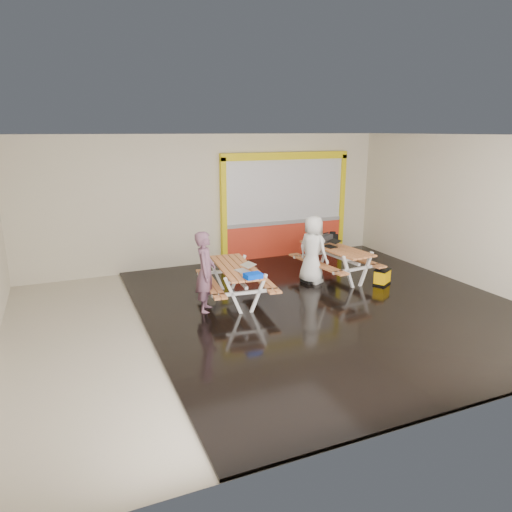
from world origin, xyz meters
name	(u,v)px	position (x,y,z in m)	size (l,w,h in m)	color
room	(274,229)	(0.00, 0.00, 1.75)	(10.02, 8.02, 3.52)	beige
deck	(327,305)	(1.25, 0.00, 0.03)	(7.50, 7.98, 0.05)	black
kiosk	(285,208)	(2.20, 3.93, 1.44)	(3.88, 0.16, 3.00)	red
picnic_table_left	(236,275)	(-0.44, 0.97, 0.62)	(1.56, 2.14, 0.81)	#CD7C44
picnic_table_right	(336,255)	(2.37, 1.47, 0.63)	(1.62, 2.21, 0.83)	#CD7C44
person_left	(206,272)	(-1.20, 0.67, 0.85)	(0.61, 0.40, 1.67)	#714A5F
person_right	(313,250)	(1.66, 1.37, 0.86)	(0.79, 0.52, 1.62)	white
laptop_left	(245,269)	(-0.39, 0.57, 0.86)	(0.40, 0.38, 0.15)	silver
laptop_right	(332,245)	(2.31, 1.59, 0.88)	(0.42, 0.38, 0.16)	black
blue_pouch	(253,276)	(-0.42, 0.07, 0.85)	(0.33, 0.23, 0.10)	#003BEB
toolbox	(325,239)	(2.38, 2.03, 0.92)	(0.49, 0.37, 0.25)	black
backpack	(332,240)	(2.85, 2.41, 0.76)	(0.30, 0.23, 0.44)	black
dark_case	(311,278)	(1.68, 1.44, 0.13)	(0.44, 0.33, 0.16)	black
fluke_bag	(382,277)	(3.13, 0.60, 0.23)	(0.52, 0.46, 0.37)	black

